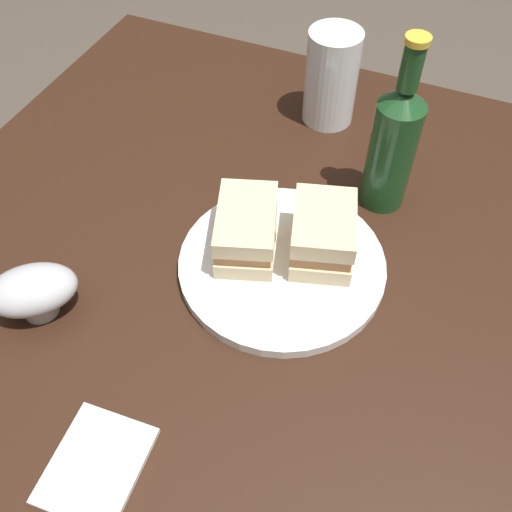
% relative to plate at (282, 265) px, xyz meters
% --- Properties ---
extents(ground_plane, '(6.00, 6.00, 0.00)m').
position_rel_plate_xyz_m(ground_plane, '(-0.03, 0.06, -0.78)').
color(ground_plane, '#4C4238').
extents(dining_table, '(1.02, 0.92, 0.78)m').
position_rel_plate_xyz_m(dining_table, '(-0.03, 0.06, -0.40)').
color(dining_table, black).
rests_on(dining_table, ground).
extents(plate, '(0.27, 0.27, 0.02)m').
position_rel_plate_xyz_m(plate, '(0.00, 0.00, 0.00)').
color(plate, white).
rests_on(plate, dining_table).
extents(sandwich_half_left, '(0.12, 0.10, 0.07)m').
position_rel_plate_xyz_m(sandwich_half_left, '(0.03, -0.04, 0.04)').
color(sandwich_half_left, beige).
rests_on(sandwich_half_left, plate).
extents(sandwich_half_right, '(0.13, 0.11, 0.06)m').
position_rel_plate_xyz_m(sandwich_half_right, '(0.01, 0.05, 0.04)').
color(sandwich_half_right, beige).
rests_on(sandwich_half_right, plate).
extents(potato_wedge_front, '(0.05, 0.04, 0.01)m').
position_rel_plate_xyz_m(potato_wedge_front, '(0.03, 0.06, 0.01)').
color(potato_wedge_front, gold).
rests_on(potato_wedge_front, plate).
extents(potato_wedge_middle, '(0.06, 0.03, 0.02)m').
position_rel_plate_xyz_m(potato_wedge_middle, '(0.05, -0.03, 0.02)').
color(potato_wedge_middle, '#B77F33').
rests_on(potato_wedge_middle, plate).
extents(potato_wedge_back, '(0.04, 0.06, 0.02)m').
position_rel_plate_xyz_m(potato_wedge_back, '(0.02, 0.05, 0.02)').
color(potato_wedge_back, '#AD702D').
rests_on(potato_wedge_back, plate).
extents(potato_wedge_left_edge, '(0.03, 0.05, 0.02)m').
position_rel_plate_xyz_m(potato_wedge_left_edge, '(0.08, -0.03, 0.02)').
color(potato_wedge_left_edge, '#AD702D').
rests_on(potato_wedge_left_edge, plate).
extents(potato_wedge_right_edge, '(0.06, 0.02, 0.02)m').
position_rel_plate_xyz_m(potato_wedge_right_edge, '(0.04, 0.07, 0.02)').
color(potato_wedge_right_edge, '#B77F33').
rests_on(potato_wedge_right_edge, plate).
extents(pint_glass, '(0.08, 0.08, 0.15)m').
position_rel_plate_xyz_m(pint_glass, '(0.32, 0.05, 0.06)').
color(pint_glass, white).
rests_on(pint_glass, dining_table).
extents(gravy_boat, '(0.12, 0.13, 0.07)m').
position_rel_plate_xyz_m(gravy_boat, '(-0.18, 0.25, 0.03)').
color(gravy_boat, '#B7B7BC').
rests_on(gravy_boat, dining_table).
extents(cider_bottle, '(0.06, 0.06, 0.25)m').
position_rel_plate_xyz_m(cider_bottle, '(0.17, -0.08, 0.09)').
color(cider_bottle, '#19421E').
rests_on(cider_bottle, dining_table).
extents(napkin, '(0.12, 0.10, 0.01)m').
position_rel_plate_xyz_m(napkin, '(-0.31, 0.08, -0.00)').
color(napkin, silver).
rests_on(napkin, dining_table).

